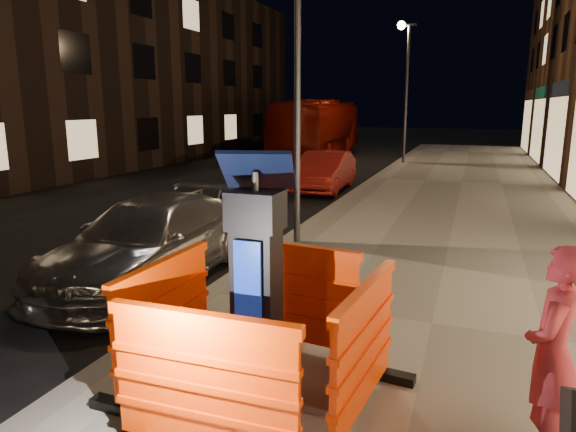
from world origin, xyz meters
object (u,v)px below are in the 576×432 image
(barrier_front, at_px, (204,389))
(man, at_px, (553,353))
(parking_kiosk, at_px, (257,285))
(bus_doubledecker, at_px, (318,156))
(barrier_back, at_px, (293,297))
(car_silver, at_px, (152,280))
(car_red, at_px, (324,191))
(barrier_kerbside, at_px, (165,319))
(barrier_bldgside, at_px, (364,352))

(barrier_front, distance_m, man, 2.51)
(parking_kiosk, distance_m, bus_doubledecker, 23.93)
(barrier_back, xyz_separation_m, car_silver, (-2.98, 1.72, -0.73))
(barrier_front, height_order, car_silver, barrier_front)
(parking_kiosk, xyz_separation_m, barrier_back, (0.00, 0.95, -0.46))
(car_red, height_order, man, man)
(barrier_back, xyz_separation_m, car_red, (-2.84, 11.07, -0.73))
(barrier_front, xyz_separation_m, man, (2.32, 0.94, 0.23))
(barrier_front, relative_size, barrier_back, 1.00)
(car_silver, relative_size, man, 2.73)
(barrier_front, height_order, man, man)
(barrier_front, bearing_deg, car_red, 101.23)
(car_silver, distance_m, man, 6.01)
(car_red, bearing_deg, barrier_kerbside, -83.17)
(parking_kiosk, bearing_deg, barrier_bldgside, 3.90)
(barrier_back, relative_size, barrier_kerbside, 1.00)
(barrier_kerbside, xyz_separation_m, man, (3.27, -0.01, 0.23))
(barrier_front, relative_size, barrier_kerbside, 1.00)
(barrier_kerbside, bearing_deg, car_red, 10.81)
(barrier_kerbside, xyz_separation_m, car_red, (-1.89, 12.02, -0.73))
(bus_doubledecker, height_order, man, man)
(car_silver, height_order, car_red, car_silver)
(barrier_back, height_order, bus_doubledecker, bus_doubledecker)
(barrier_kerbside, distance_m, car_red, 12.19)
(car_red, relative_size, man, 2.38)
(barrier_kerbside, height_order, barrier_bldgside, same)
(barrier_bldgside, xyz_separation_m, bus_doubledecker, (-7.30, 23.04, -0.73))
(parking_kiosk, height_order, man, parking_kiosk)
(parking_kiosk, height_order, barrier_kerbside, parking_kiosk)
(bus_doubledecker, bearing_deg, barrier_back, -77.28)
(barrier_back, bearing_deg, car_red, 111.26)
(barrier_bldgside, bearing_deg, barrier_kerbside, 95.90)
(car_silver, bearing_deg, barrier_kerbside, -52.71)
(car_red, relative_size, bus_doubledecker, 0.36)
(parking_kiosk, xyz_separation_m, barrier_kerbside, (-0.95, 0.00, -0.46))
(parking_kiosk, height_order, car_red, parking_kiosk)
(barrier_kerbside, relative_size, barrier_bldgside, 1.00)
(parking_kiosk, distance_m, car_red, 12.41)
(barrier_kerbside, height_order, man, man)
(parking_kiosk, relative_size, barrier_front, 1.40)
(barrier_kerbside, relative_size, car_silver, 0.34)
(barrier_back, height_order, barrier_bldgside, same)
(car_red, distance_m, man, 13.12)
(barrier_front, distance_m, barrier_back, 1.90)
(barrier_bldgside, height_order, man, man)
(barrier_kerbside, bearing_deg, man, -88.22)
(parking_kiosk, height_order, barrier_bldgside, parking_kiosk)
(car_silver, bearing_deg, barrier_back, -29.93)
(car_red, height_order, bus_doubledecker, bus_doubledecker)
(parking_kiosk, xyz_separation_m, car_red, (-2.84, 12.02, -1.19))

